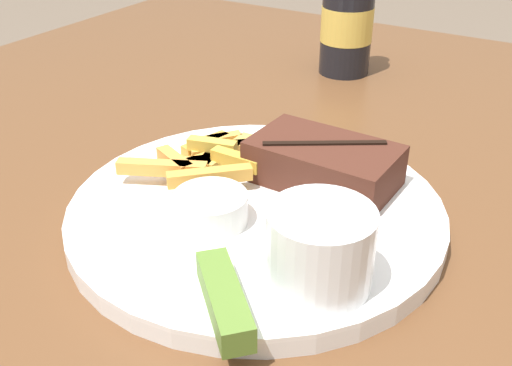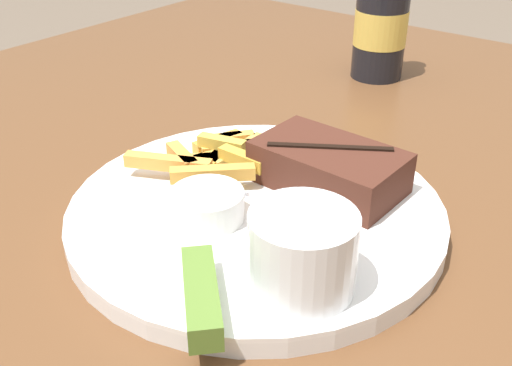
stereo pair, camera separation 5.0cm
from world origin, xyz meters
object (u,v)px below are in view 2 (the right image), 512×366
at_px(coleslaw_cup, 303,248).
at_px(dipping_sauce_cup, 207,204).
at_px(steak_portion, 329,167).
at_px(beer_bottle, 381,25).
at_px(fork_utensil, 185,171).
at_px(pickle_spear, 201,296).
at_px(dinner_plate, 256,212).

height_order(coleslaw_cup, dipping_sauce_cup, coleslaw_cup).
xyz_separation_m(steak_portion, beer_bottle, (-0.12, 0.33, 0.03)).
xyz_separation_m(fork_utensil, beer_bottle, (-0.00, 0.39, 0.05)).
bearing_deg(beer_bottle, fork_utensil, -89.32).
relative_size(steak_portion, dipping_sauce_cup, 2.16).
distance_m(dipping_sauce_cup, pickle_spear, 0.11).
relative_size(coleslaw_cup, pickle_spear, 0.98).
bearing_deg(dinner_plate, fork_utensil, 178.62).
bearing_deg(steak_portion, fork_utensil, -152.59).
xyz_separation_m(dipping_sauce_cup, fork_utensil, (-0.07, 0.04, -0.01)).
bearing_deg(dinner_plate, beer_bottle, 103.04).
relative_size(dinner_plate, fork_utensil, 2.40).
bearing_deg(coleslaw_cup, fork_utensil, 158.72).
height_order(coleslaw_cup, pickle_spear, coleslaw_cup).
relative_size(dipping_sauce_cup, fork_utensil, 0.45).
distance_m(dinner_plate, fork_utensil, 0.09).
bearing_deg(fork_utensil, beer_bottle, 92.07).
relative_size(dinner_plate, coleslaw_cup, 4.29).
relative_size(steak_portion, fork_utensil, 0.98).
relative_size(coleslaw_cup, beer_bottle, 0.37).
bearing_deg(pickle_spear, steak_portion, 95.79).
height_order(dipping_sauce_cup, beer_bottle, beer_bottle).
relative_size(dinner_plate, dipping_sauce_cup, 5.30).
bearing_deg(dipping_sauce_cup, steak_portion, 64.95).
height_order(pickle_spear, beer_bottle, beer_bottle).
bearing_deg(fork_utensil, pickle_spear, -41.59).
bearing_deg(pickle_spear, coleslaw_cup, 55.81).
distance_m(steak_portion, dipping_sauce_cup, 0.12).
xyz_separation_m(pickle_spear, fork_utensil, (-0.14, 0.13, -0.01)).
bearing_deg(dinner_plate, dipping_sauce_cup, -111.77).
xyz_separation_m(coleslaw_cup, beer_bottle, (-0.18, 0.46, 0.02)).
distance_m(steak_portion, pickle_spear, 0.19).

